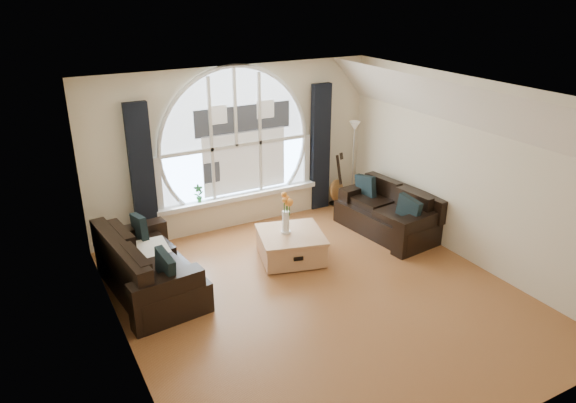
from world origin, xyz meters
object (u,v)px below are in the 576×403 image
at_px(sofa_right, 387,210).
at_px(vase_flowers, 286,209).
at_px(coffee_chest, 291,245).
at_px(guitar, 337,179).
at_px(sofa_left, 150,265).
at_px(potted_plant, 199,193).
at_px(floor_lamp, 353,164).

distance_m(sofa_right, vase_flowers, 1.96).
bearing_deg(sofa_right, coffee_chest, 174.65).
bearing_deg(guitar, vase_flowers, -157.65).
distance_m(sofa_right, coffee_chest, 1.87).
height_order(sofa_left, potted_plant, potted_plant).
xyz_separation_m(sofa_left, guitar, (3.88, 1.34, 0.13)).
bearing_deg(sofa_left, sofa_right, -7.10).
bearing_deg(sofa_right, guitar, 87.27).
relative_size(sofa_right, floor_lamp, 1.08).
xyz_separation_m(vase_flowers, potted_plant, (-0.83, 1.47, -0.11)).
bearing_deg(potted_plant, sofa_left, -130.28).
relative_size(vase_flowers, potted_plant, 2.33).
bearing_deg(guitar, sofa_left, -175.51).
bearing_deg(sofa_right, potted_plant, 144.87).
height_order(sofa_right, vase_flowers, vase_flowers).
bearing_deg(sofa_left, coffee_chest, -8.78).
bearing_deg(floor_lamp, sofa_left, -163.25).
distance_m(sofa_left, vase_flowers, 2.10).
xyz_separation_m(sofa_left, vase_flowers, (2.06, -0.03, 0.41)).
relative_size(sofa_left, coffee_chest, 1.97).
bearing_deg(sofa_right, sofa_left, 172.75).
distance_m(vase_flowers, floor_lamp, 2.46).
relative_size(floor_lamp, potted_plant, 5.31).
bearing_deg(coffee_chest, guitar, 54.06).
height_order(coffee_chest, floor_lamp, floor_lamp).
bearing_deg(vase_flowers, guitar, 36.95).
bearing_deg(coffee_chest, potted_plant, 135.24).
bearing_deg(sofa_right, vase_flowers, 172.98).
bearing_deg(coffee_chest, floor_lamp, 48.27).
distance_m(guitar, potted_plant, 2.66).
xyz_separation_m(vase_flowers, floor_lamp, (2.10, 1.28, -0.01)).
bearing_deg(guitar, coffee_chest, -155.67).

